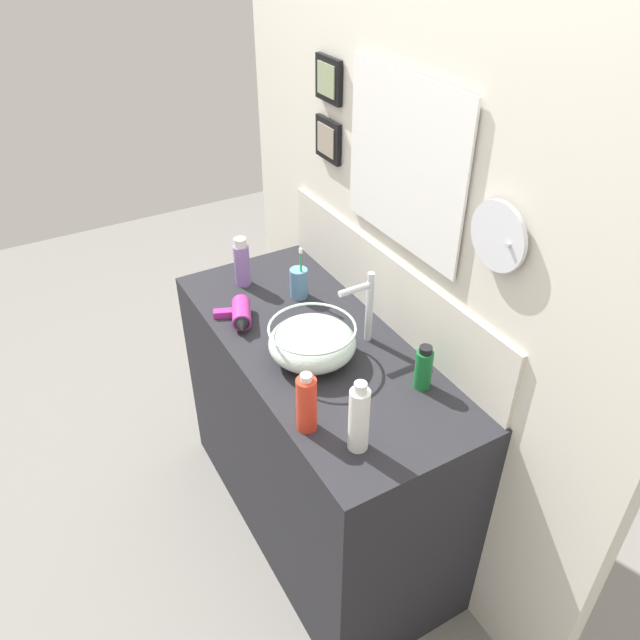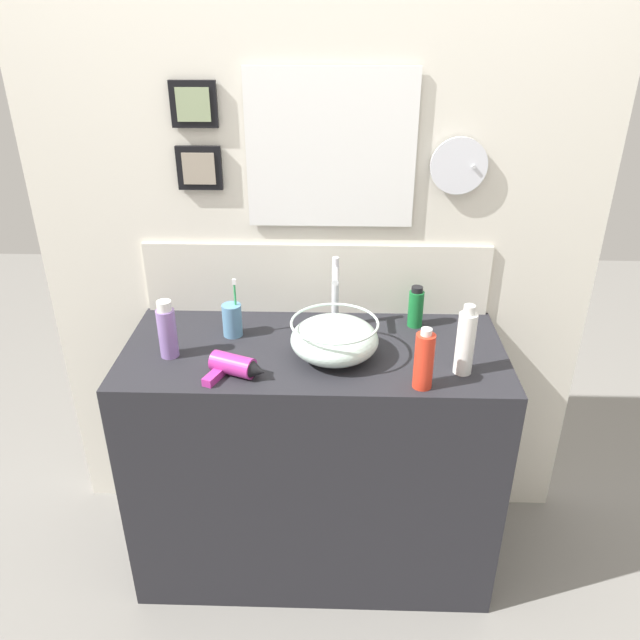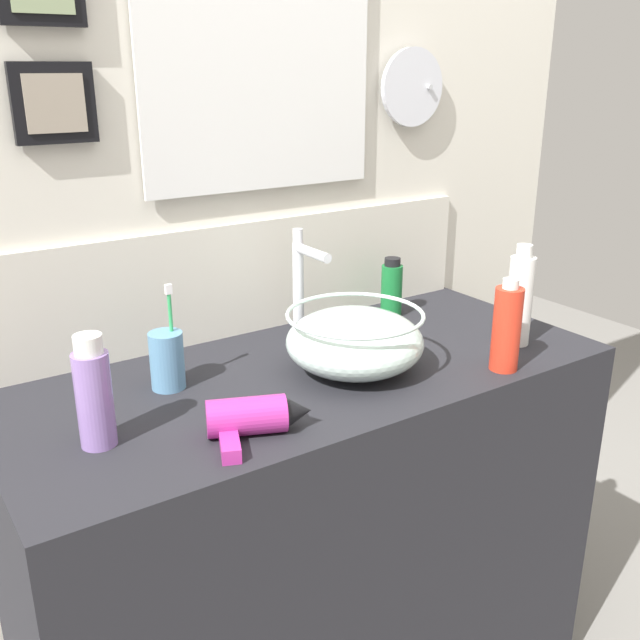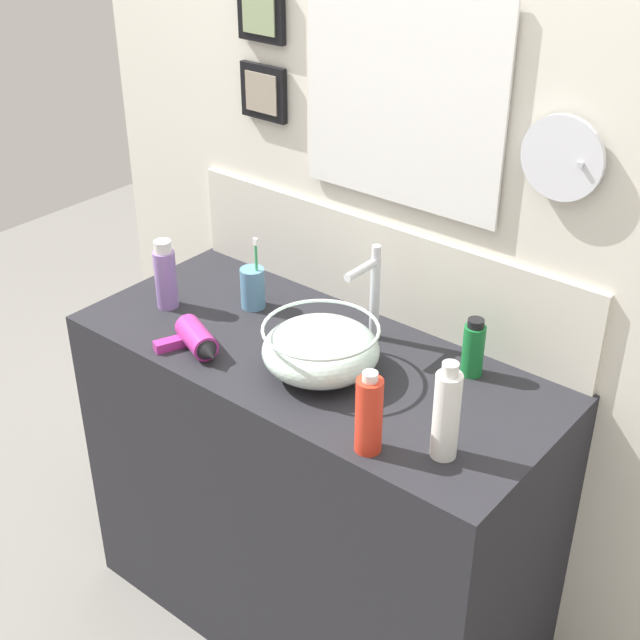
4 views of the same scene
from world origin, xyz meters
TOP-DOWN VIEW (x-y plane):
  - vanity_counter at (0.00, 0.00)m, footprint 1.21×0.53m
  - back_panel at (0.00, 0.30)m, footprint 1.90×0.10m
  - glass_bowl_sink at (0.07, -0.05)m, footprint 0.27×0.27m
  - faucet at (0.07, 0.14)m, footprint 0.02×0.12m
  - hair_drier at (-0.22, -0.17)m, footprint 0.19×0.13m
  - toothbrush_cup at (-0.27, 0.08)m, footprint 0.06×0.06m
  - soap_dispenser at (0.33, 0.16)m, footprint 0.05×0.05m
  - lotion_bottle at (0.32, -0.21)m, footprint 0.06×0.06m
  - shampoo_bottle at (-0.44, -0.06)m, footprint 0.06×0.06m
  - spray_bottle at (0.44, -0.13)m, footprint 0.05×0.05m

SIDE VIEW (x-z plane):
  - vanity_counter at x=0.00m, z-range 0.00..0.88m
  - hair_drier at x=-0.22m, z-range 0.88..0.94m
  - toothbrush_cup at x=-0.27m, z-range 0.84..1.04m
  - glass_bowl_sink at x=0.07m, z-range 0.88..1.01m
  - soap_dispenser at x=0.33m, z-range 0.88..1.02m
  - lotion_bottle at x=0.32m, z-range 0.87..1.06m
  - shampoo_bottle at x=-0.44m, z-range 0.87..1.06m
  - spray_bottle at x=0.44m, z-range 0.87..1.09m
  - faucet at x=0.07m, z-range 0.90..1.15m
  - back_panel at x=0.00m, z-range 0.00..2.45m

